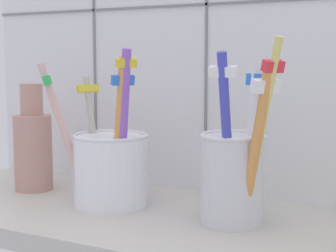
# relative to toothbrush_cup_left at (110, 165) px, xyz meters

# --- Properties ---
(counter_slab) EXTENTS (0.64, 0.22, 0.02)m
(counter_slab) POSITION_rel_toothbrush_cup_left_xyz_m (0.07, -0.01, -0.06)
(counter_slab) COLOR #BCB7AD
(counter_slab) RESTS_ON ground
(tile_wall_back) EXTENTS (0.64, 0.02, 0.45)m
(tile_wall_back) POSITION_rel_toothbrush_cup_left_xyz_m (0.07, 0.11, 0.16)
(tile_wall_back) COLOR white
(tile_wall_back) RESTS_ON ground
(toothbrush_cup_left) EXTENTS (0.12, 0.08, 0.17)m
(toothbrush_cup_left) POSITION_rel_toothbrush_cup_left_xyz_m (0.00, 0.00, 0.00)
(toothbrush_cup_left) COLOR white
(toothbrush_cup_left) RESTS_ON counter_slab
(toothbrush_cup_right) EXTENTS (0.09, 0.08, 0.18)m
(toothbrush_cup_right) POSITION_rel_toothbrush_cup_left_xyz_m (0.15, -0.00, 0.01)
(toothbrush_cup_right) COLOR silver
(toothbrush_cup_right) RESTS_ON counter_slab
(ceramic_vase) EXTENTS (0.05, 0.05, 0.13)m
(ceramic_vase) POSITION_rel_toothbrush_cup_left_xyz_m (-0.12, 0.02, 0.01)
(ceramic_vase) COLOR tan
(ceramic_vase) RESTS_ON counter_slab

